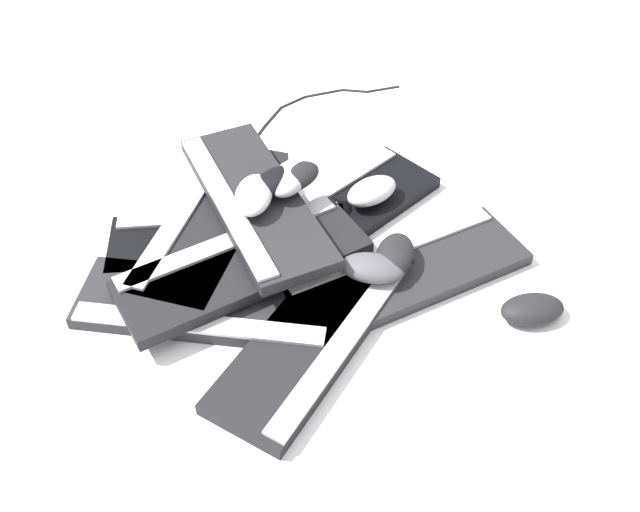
{
  "coord_description": "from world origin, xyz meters",
  "views": [
    {
      "loc": [
        0.56,
        0.75,
        0.92
      ],
      "look_at": [
        0.04,
        0.03,
        0.04
      ],
      "focal_mm": 40.0,
      "sensor_mm": 36.0,
      "label": 1
    }
  ],
  "objects_px": {
    "keyboard_7": "(243,265)",
    "mouse_2": "(290,178)",
    "mouse_6": "(532,309)",
    "keyboard_2": "(407,272)",
    "mouse_3": "(395,255)",
    "keyboard_5": "(212,219)",
    "mouse_1": "(278,181)",
    "keyboard_1": "(316,332)",
    "mouse_7": "(372,191)",
    "keyboard_6": "(254,200)",
    "mouse_4": "(254,195)",
    "mouse_5": "(372,268)",
    "keyboard_3": "(336,214)",
    "keyboard_0": "(207,305)",
    "keyboard_4": "(229,240)",
    "mouse_0": "(291,178)"
  },
  "relations": [
    {
      "from": "keyboard_7",
      "to": "mouse_2",
      "type": "distance_m",
      "value": 0.19
    },
    {
      "from": "mouse_6",
      "to": "keyboard_2",
      "type": "bearing_deg",
      "value": 144.58
    },
    {
      "from": "mouse_3",
      "to": "mouse_6",
      "type": "bearing_deg",
      "value": 81.59
    },
    {
      "from": "keyboard_5",
      "to": "mouse_1",
      "type": "relative_size",
      "value": 3.99
    },
    {
      "from": "keyboard_1",
      "to": "mouse_7",
      "type": "distance_m",
      "value": 0.34
    },
    {
      "from": "keyboard_6",
      "to": "keyboard_5",
      "type": "bearing_deg",
      "value": -22.31
    },
    {
      "from": "keyboard_1",
      "to": "mouse_4",
      "type": "bearing_deg",
      "value": -100.23
    },
    {
      "from": "mouse_5",
      "to": "mouse_2",
      "type": "bearing_deg",
      "value": 140.3
    },
    {
      "from": "keyboard_3",
      "to": "mouse_4",
      "type": "distance_m",
      "value": 0.19
    },
    {
      "from": "keyboard_0",
      "to": "mouse_3",
      "type": "bearing_deg",
      "value": 158.9
    },
    {
      "from": "keyboard_4",
      "to": "keyboard_3",
      "type": "bearing_deg",
      "value": 164.17
    },
    {
      "from": "mouse_5",
      "to": "keyboard_7",
      "type": "bearing_deg",
      "value": -173.04
    },
    {
      "from": "keyboard_1",
      "to": "mouse_3",
      "type": "relative_size",
      "value": 4.21
    },
    {
      "from": "mouse_2",
      "to": "mouse_6",
      "type": "height_order",
      "value": "mouse_2"
    },
    {
      "from": "keyboard_1",
      "to": "mouse_3",
      "type": "distance_m",
      "value": 0.2
    },
    {
      "from": "keyboard_6",
      "to": "keyboard_3",
      "type": "bearing_deg",
      "value": 155.33
    },
    {
      "from": "keyboard_4",
      "to": "mouse_7",
      "type": "distance_m",
      "value": 0.29
    },
    {
      "from": "mouse_5",
      "to": "keyboard_6",
      "type": "bearing_deg",
      "value": 154.67
    },
    {
      "from": "mouse_4",
      "to": "mouse_6",
      "type": "xyz_separation_m",
      "value": [
        -0.27,
        0.43,
        -0.09
      ]
    },
    {
      "from": "keyboard_3",
      "to": "mouse_3",
      "type": "height_order",
      "value": "mouse_3"
    },
    {
      "from": "mouse_4",
      "to": "keyboard_1",
      "type": "bearing_deg",
      "value": -150.65
    },
    {
      "from": "keyboard_2",
      "to": "keyboard_0",
      "type": "bearing_deg",
      "value": -23.02
    },
    {
      "from": "keyboard_2",
      "to": "keyboard_5",
      "type": "distance_m",
      "value": 0.37
    },
    {
      "from": "keyboard_0",
      "to": "keyboard_2",
      "type": "bearing_deg",
      "value": 156.98
    },
    {
      "from": "keyboard_5",
      "to": "mouse_4",
      "type": "height_order",
      "value": "mouse_4"
    },
    {
      "from": "keyboard_0",
      "to": "keyboard_6",
      "type": "xyz_separation_m",
      "value": [
        -0.18,
        -0.12,
        0.06
      ]
    },
    {
      "from": "keyboard_0",
      "to": "keyboard_2",
      "type": "height_order",
      "value": "same"
    },
    {
      "from": "mouse_0",
      "to": "mouse_4",
      "type": "distance_m",
      "value": 0.08
    },
    {
      "from": "keyboard_4",
      "to": "mouse_3",
      "type": "bearing_deg",
      "value": 129.76
    },
    {
      "from": "mouse_0",
      "to": "mouse_1",
      "type": "height_order",
      "value": "same"
    },
    {
      "from": "keyboard_5",
      "to": "keyboard_2",
      "type": "bearing_deg",
      "value": 127.42
    },
    {
      "from": "keyboard_1",
      "to": "keyboard_4",
      "type": "xyz_separation_m",
      "value": [
        0.0,
        -0.27,
        0.0
      ]
    },
    {
      "from": "keyboard_0",
      "to": "keyboard_2",
      "type": "distance_m",
      "value": 0.35
    },
    {
      "from": "mouse_7",
      "to": "mouse_2",
      "type": "bearing_deg",
      "value": 154.17
    },
    {
      "from": "keyboard_1",
      "to": "mouse_0",
      "type": "distance_m",
      "value": 0.3
    },
    {
      "from": "keyboard_6",
      "to": "mouse_3",
      "type": "bearing_deg",
      "value": 118.85
    },
    {
      "from": "keyboard_5",
      "to": "mouse_0",
      "type": "xyz_separation_m",
      "value": [
        -0.14,
        0.06,
        0.07
      ]
    },
    {
      "from": "keyboard_1",
      "to": "mouse_2",
      "type": "bearing_deg",
      "value": -115.91
    },
    {
      "from": "keyboard_5",
      "to": "mouse_6",
      "type": "height_order",
      "value": "keyboard_5"
    },
    {
      "from": "mouse_4",
      "to": "mouse_3",
      "type": "bearing_deg",
      "value": -106.5
    },
    {
      "from": "keyboard_1",
      "to": "mouse_4",
      "type": "distance_m",
      "value": 0.28
    },
    {
      "from": "keyboard_6",
      "to": "mouse_7",
      "type": "bearing_deg",
      "value": 158.44
    },
    {
      "from": "keyboard_3",
      "to": "mouse_2",
      "type": "bearing_deg",
      "value": -29.87
    },
    {
      "from": "keyboard_7",
      "to": "mouse_2",
      "type": "relative_size",
      "value": 4.11
    },
    {
      "from": "mouse_6",
      "to": "keyboard_3",
      "type": "bearing_deg",
      "value": 131.67
    },
    {
      "from": "keyboard_0",
      "to": "mouse_3",
      "type": "xyz_separation_m",
      "value": [
        -0.31,
        0.12,
        0.04
      ]
    },
    {
      "from": "keyboard_7",
      "to": "keyboard_0",
      "type": "bearing_deg",
      "value": 12.6
    },
    {
      "from": "mouse_0",
      "to": "mouse_1",
      "type": "distance_m",
      "value": 0.02
    },
    {
      "from": "keyboard_2",
      "to": "mouse_1",
      "type": "distance_m",
      "value": 0.29
    },
    {
      "from": "mouse_4",
      "to": "mouse_6",
      "type": "relative_size",
      "value": 1.0
    }
  ]
}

